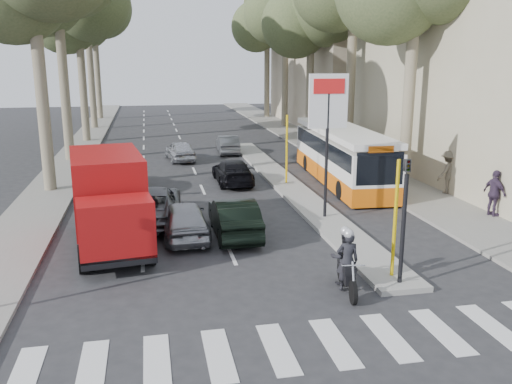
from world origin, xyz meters
The scene contains 24 objects.
ground centered at (0.00, 0.00, 0.00)m, with size 120.00×120.00×0.00m, color #28282B.
sidewalk_right centered at (8.60, 25.00, 0.06)m, with size 3.20×70.00×0.12m, color gray.
median_left centered at (-8.00, 28.00, 0.06)m, with size 2.40×64.00×0.12m, color gray.
traffic_island centered at (3.25, 11.00, 0.08)m, with size 1.50×26.00×0.16m, color gray.
building_far centered at (15.50, 34.00, 8.00)m, with size 11.00×20.00×16.00m, color #B7A88E.
billboard centered at (3.25, 5.00, 3.70)m, with size 1.50×12.10×5.60m.
traffic_light_island centered at (3.25, -1.50, 2.49)m, with size 0.16×0.41×3.60m.
tree_l_c centered at (-7.77, 28.11, 10.04)m, with size 7.40×7.20×13.71m.
tree_l_e centered at (-7.97, 44.11, 10.73)m, with size 7.40×7.20×14.49m.
tree_r_c centered at (9.03, 26.11, 9.69)m, with size 7.40×7.20×13.32m.
tree_r_d centered at (9.13, 34.11, 11.07)m, with size 7.40×7.20×14.88m.
tree_r_e centered at (9.23, 42.11, 10.38)m, with size 7.40×7.20×14.10m.
silver_hatchback centered at (-2.27, 4.00, 0.66)m, with size 1.56×3.89×1.32m, color #95979C.
dark_hatchback centered at (-0.50, 3.86, 0.68)m, with size 1.43×4.10×1.35m, color black.
queue_car_a centered at (-3.36, 6.00, 0.71)m, with size 2.36×5.11×1.42m, color #52555A.
queue_car_b centered at (0.73, 12.04, 0.61)m, with size 1.70×4.18×1.21m, color black.
queue_car_c centered at (-1.48, 18.81, 0.62)m, with size 1.46×3.63×1.24m, color #A8ABB0.
queue_car_d centered at (1.80, 20.85, 0.60)m, with size 1.27×3.63×1.20m, color #4D5054.
queue_car_e centered at (-5.12, 11.61, 0.74)m, with size 2.08×5.11×1.48m, color black.
red_truck centered at (-4.72, 3.53, 1.63)m, with size 2.91×6.02×3.09m.
city_bus centered at (6.20, 11.24, 1.46)m, with size 2.86×10.63×2.77m.
motorcycle centered at (1.75, -1.28, 0.82)m, with size 0.85×2.10×1.80m.
pedestrian_near centered at (9.80, 3.92, 1.03)m, with size 1.07×0.52×1.82m, color #3C2D44.
pedestrian_far centered at (10.00, 7.65, 1.11)m, with size 1.27×0.57×1.97m, color brown.
Camera 1 is at (-3.35, -14.32, 6.15)m, focal length 38.00 mm.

